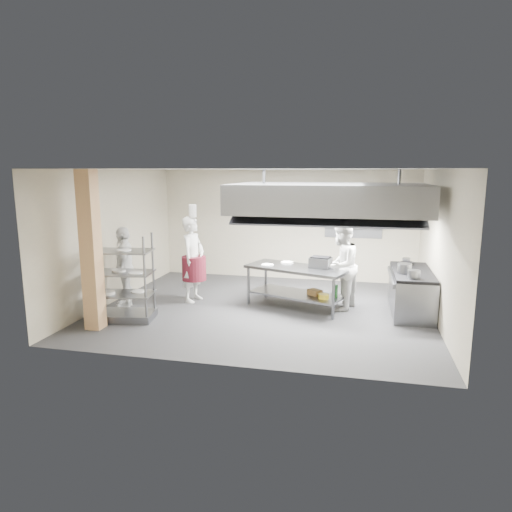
% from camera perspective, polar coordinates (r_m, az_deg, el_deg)
% --- Properties ---
extents(floor, '(7.00, 7.00, 0.00)m').
position_cam_1_polar(floor, '(10.01, 1.03, -6.64)').
color(floor, '#29292B').
rests_on(floor, ground).
extents(ceiling, '(7.00, 7.00, 0.00)m').
position_cam_1_polar(ceiling, '(9.55, 1.09, 10.80)').
color(ceiling, silver).
rests_on(ceiling, wall_back).
extents(wall_back, '(7.00, 0.00, 7.00)m').
position_cam_1_polar(wall_back, '(12.59, 3.85, 3.90)').
color(wall_back, '#BDB196').
rests_on(wall_back, ground).
extents(wall_left, '(0.00, 6.00, 6.00)m').
position_cam_1_polar(wall_left, '(10.92, -17.24, 2.41)').
color(wall_left, '#BDB196').
rests_on(wall_left, ground).
extents(wall_right, '(0.00, 6.00, 6.00)m').
position_cam_1_polar(wall_right, '(9.60, 21.99, 1.04)').
color(wall_right, '#BDB196').
rests_on(wall_right, ground).
extents(column, '(0.30, 0.30, 3.00)m').
position_cam_1_polar(column, '(9.01, -19.92, 0.59)').
color(column, tan).
rests_on(column, floor).
extents(exhaust_hood, '(4.00, 2.50, 0.60)m').
position_cam_1_polar(exhaust_hood, '(9.79, 9.09, 7.16)').
color(exhaust_hood, gray).
rests_on(exhaust_hood, ceiling).
extents(hood_strip_a, '(1.60, 0.12, 0.04)m').
position_cam_1_polar(hood_strip_a, '(9.92, 3.82, 5.45)').
color(hood_strip_a, white).
rests_on(hood_strip_a, exhaust_hood).
extents(hood_strip_b, '(1.60, 0.12, 0.04)m').
position_cam_1_polar(hood_strip_b, '(9.80, 14.31, 5.09)').
color(hood_strip_b, white).
rests_on(hood_strip_b, exhaust_hood).
extents(wall_shelf, '(1.50, 0.28, 0.04)m').
position_cam_1_polar(wall_shelf, '(12.28, 12.07, 3.52)').
color(wall_shelf, gray).
rests_on(wall_shelf, wall_back).
extents(island, '(2.37, 1.59, 0.91)m').
position_cam_1_polar(island, '(10.06, 5.10, -3.90)').
color(island, gray).
rests_on(island, floor).
extents(island_worktop, '(2.37, 1.59, 0.06)m').
position_cam_1_polar(island_worktop, '(9.96, 5.14, -1.53)').
color(island_worktop, gray).
rests_on(island_worktop, island).
extents(island_undershelf, '(2.17, 1.44, 0.04)m').
position_cam_1_polar(island_undershelf, '(10.10, 5.09, -4.75)').
color(island_undershelf, slate).
rests_on(island_undershelf, island).
extents(pass_rack, '(1.26, 0.86, 1.74)m').
position_cam_1_polar(pass_rack, '(9.48, -16.28, -2.59)').
color(pass_rack, slate).
rests_on(pass_rack, floor).
extents(cooking_range, '(0.80, 2.00, 0.84)m').
position_cam_1_polar(cooking_range, '(10.24, 18.81, -4.37)').
color(cooking_range, gray).
rests_on(cooking_range, floor).
extents(range_top, '(0.78, 1.96, 0.06)m').
position_cam_1_polar(range_top, '(10.14, 18.96, -1.91)').
color(range_top, black).
rests_on(range_top, cooking_range).
extents(chef_head, '(0.57, 0.77, 1.96)m').
position_cam_1_polar(chef_head, '(10.49, -7.88, -0.42)').
color(chef_head, silver).
rests_on(chef_head, floor).
extents(chef_line, '(0.97, 1.11, 1.92)m').
position_cam_1_polar(chef_line, '(9.93, 10.56, -1.22)').
color(chef_line, silver).
rests_on(chef_line, floor).
extents(chef_plating, '(0.77, 1.14, 1.79)m').
position_cam_1_polar(chef_plating, '(10.33, -16.08, -1.38)').
color(chef_plating, silver).
rests_on(chef_plating, floor).
extents(griddle, '(0.50, 0.43, 0.21)m').
position_cam_1_polar(griddle, '(9.93, 8.06, -0.82)').
color(griddle, slate).
rests_on(griddle, island_worktop).
extents(wicker_basket, '(0.34, 0.33, 0.12)m').
position_cam_1_polar(wicker_basket, '(9.95, 7.36, -4.54)').
color(wicker_basket, olive).
rests_on(wicker_basket, island_undershelf).
extents(stockpot, '(0.29, 0.29, 0.20)m').
position_cam_1_polar(stockpot, '(9.83, 18.07, -1.47)').
color(stockpot, gray).
rests_on(stockpot, range_top).
extents(plate_stack, '(0.28, 0.28, 0.05)m').
position_cam_1_polar(plate_stack, '(9.56, -16.18, -4.41)').
color(plate_stack, white).
rests_on(plate_stack, pass_rack).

